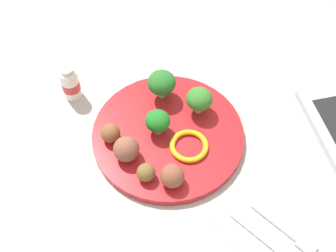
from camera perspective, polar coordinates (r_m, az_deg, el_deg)
name	(u,v)px	position (r m, az deg, el deg)	size (l,w,h in m)	color
ground_plane	(168,137)	(0.80, 0.00, -1.51)	(4.00, 4.00, 0.00)	#B2B2AD
plate	(168,135)	(0.79, 0.00, -1.18)	(0.28, 0.28, 0.02)	red
broccoli_floret_near_rim	(158,121)	(0.76, -1.39, 0.63)	(0.05, 0.05, 0.05)	#8FBA71
broccoli_floret_center	(199,99)	(0.79, 4.20, 3.57)	(0.05, 0.05, 0.05)	#9CC96B
broccoli_floret_far_rim	(162,83)	(0.81, -0.85, 5.78)	(0.05, 0.05, 0.06)	#8ECE71
meatball_far_rim	(146,172)	(0.72, -2.95, -6.22)	(0.03, 0.03, 0.03)	brown
meatball_mid_left	(111,133)	(0.77, -7.68, -0.96)	(0.04, 0.04, 0.04)	brown
meatball_center	(172,176)	(0.71, 0.57, -6.68)	(0.04, 0.04, 0.04)	brown
meatball_mid_right	(126,149)	(0.74, -5.59, -3.10)	(0.05, 0.05, 0.05)	brown
pepper_ring_front_left	(188,147)	(0.76, 2.64, -2.85)	(0.07, 0.07, 0.01)	yellow
napkin	(275,235)	(0.73, 14.07, -13.94)	(0.17, 0.12, 0.01)	white
fork	(287,230)	(0.73, 15.55, -13.20)	(0.12, 0.02, 0.01)	silver
knife	(272,244)	(0.71, 13.70, -15.08)	(0.15, 0.02, 0.01)	silver
yogurt_bottle	(70,84)	(0.85, -12.89, 5.53)	(0.04, 0.04, 0.08)	white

